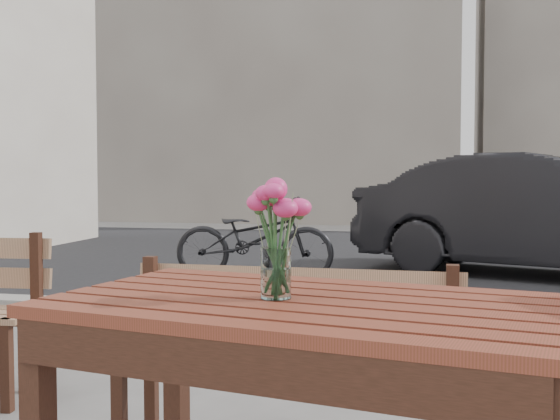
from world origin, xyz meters
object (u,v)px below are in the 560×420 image
at_px(main_table, 305,350).
at_px(bicycle, 254,238).
at_px(parked_car, 547,215).
at_px(main_vase, 276,224).

bearing_deg(main_table, bicycle, 117.16).
bearing_deg(parked_car, main_table, -174.20).
bearing_deg(parked_car, bicycle, 126.08).
xyz_separation_m(parked_car, bicycle, (-2.90, -0.84, -0.22)).
distance_m(parked_car, bicycle, 3.03).
height_order(parked_car, bicycle, parked_car).
bearing_deg(main_table, main_vase, -167.21).
relative_size(main_vase, parked_car, 0.08).
distance_m(main_table, main_vase, 0.32).
relative_size(main_vase, bicycle, 0.19).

